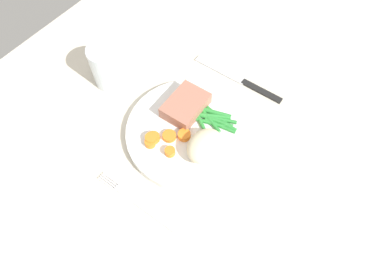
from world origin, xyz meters
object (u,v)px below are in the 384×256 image
meat_portion (186,106)px  knife (240,80)px  dinner_plate (192,133)px  fork (138,202)px  water_glass (110,67)px

meat_portion → knife: bearing=-16.8°
meat_portion → dinner_plate: bearing=-130.6°
meat_portion → fork: meat_portion is taller
knife → water_glass: size_ratio=2.33×
fork → water_glass: bearing=48.3°
knife → water_glass: bearing=126.3°
meat_portion → knife: (13.47, -4.08, -2.70)cm
meat_portion → fork: bearing=-168.2°
meat_portion → water_glass: size_ratio=0.98×
fork → water_glass: size_ratio=1.89×
fork → water_glass: (17.66, 21.68, 3.56)cm
dinner_plate → water_glass: water_glass is taller
meat_portion → fork: (-19.34, -4.05, -2.70)cm
meat_portion → knife: size_ratio=0.42×
dinner_plate → meat_portion: meat_portion is taller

